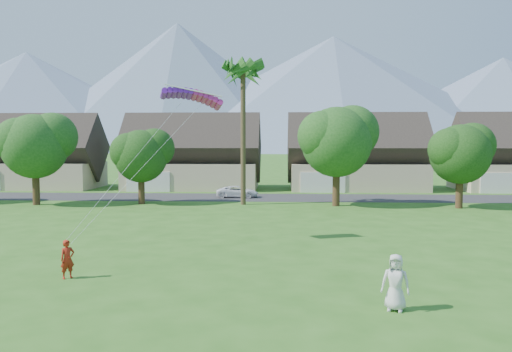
# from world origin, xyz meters

# --- Properties ---
(ground) EXTENTS (500.00, 500.00, 0.00)m
(ground) POSITION_xyz_m (0.00, 0.00, 0.00)
(ground) COLOR #2D6019
(ground) RESTS_ON ground
(street) EXTENTS (90.00, 7.00, 0.01)m
(street) POSITION_xyz_m (0.00, 34.00, 0.01)
(street) COLOR #2D2D30
(street) RESTS_ON ground
(kite_flyer) EXTENTS (0.67, 0.67, 1.57)m
(kite_flyer) POSITION_xyz_m (-7.36, 4.71, 0.79)
(kite_flyer) COLOR #A22312
(kite_flyer) RESTS_ON ground
(watcher) EXTENTS (1.05, 0.84, 1.86)m
(watcher) POSITION_xyz_m (4.96, 1.48, 0.93)
(watcher) COLOR silver
(watcher) RESTS_ON ground
(parked_car) EXTENTS (4.08, 1.88, 1.13)m
(parked_car) POSITION_xyz_m (-2.99, 34.00, 0.57)
(parked_car) COLOR white
(parked_car) RESTS_ON ground
(mountain_ridge) EXTENTS (540.00, 240.00, 70.00)m
(mountain_ridge) POSITION_xyz_m (10.40, 260.00, 29.07)
(mountain_ridge) COLOR slate
(mountain_ridge) RESTS_ON ground
(houses_row) EXTENTS (72.75, 8.19, 8.86)m
(houses_row) POSITION_xyz_m (0.49, 42.99, 3.44)
(houses_row) COLOR beige
(houses_row) RESTS_ON ground
(tree_row) EXTENTS (62.27, 6.67, 8.45)m
(tree_row) POSITION_xyz_m (-1.14, 27.92, 4.89)
(tree_row) COLOR #47301C
(tree_row) RESTS_ON ground
(fan_palm) EXTENTS (3.00, 3.00, 13.80)m
(fan_palm) POSITION_xyz_m (-2.00, 28.50, 11.80)
(fan_palm) COLOR #4C3D26
(fan_palm) RESTS_ON ground
(parafoil_kite) EXTENTS (3.44, 1.40, 0.50)m
(parafoil_kite) POSITION_xyz_m (-3.55, 12.21, 8.04)
(parafoil_kite) COLOR #6E17B1
(parafoil_kite) RESTS_ON ground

